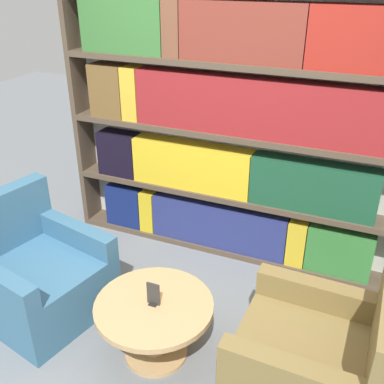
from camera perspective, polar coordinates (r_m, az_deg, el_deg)
name	(u,v)px	position (r m, az deg, el deg)	size (l,w,h in m)	color
ground_plane	(156,360)	(3.33, -4.56, -20.45)	(14.00, 14.00, 0.00)	slate
bookshelf	(233,134)	(3.85, 5.26, 7.40)	(3.06, 0.30, 2.32)	silver
armchair_left	(36,275)	(3.71, -19.19, -9.95)	(1.05, 1.00, 0.92)	#386684
armchair_right	(317,363)	(2.99, 15.60, -20.14)	(0.91, 0.86, 0.92)	olive
coffee_table	(155,318)	(3.14, -4.78, -15.71)	(0.79, 0.79, 0.45)	tan
table_sign	(153,295)	(3.01, -4.93, -12.93)	(0.09, 0.06, 0.17)	black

